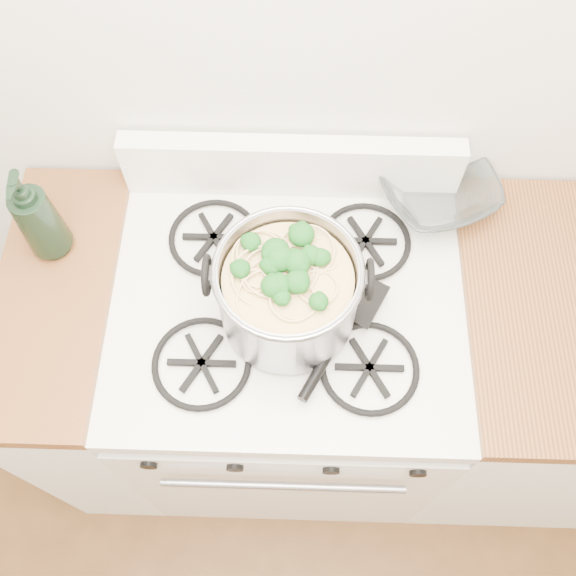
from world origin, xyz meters
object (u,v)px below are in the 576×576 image
(gas_range, at_px, (288,376))
(stock_pot, at_px, (288,292))
(spatula, at_px, (360,297))
(bottle, at_px, (35,214))
(glass_bowl, at_px, (435,192))

(gas_range, distance_m, stock_pot, 0.58)
(stock_pot, distance_m, spatula, 0.17)
(stock_pot, bearing_deg, bottle, 163.99)
(spatula, relative_size, glass_bowl, 3.01)
(glass_bowl, xyz_separation_m, bottle, (-0.85, -0.16, 0.11))
(gas_range, distance_m, bottle, 0.81)
(gas_range, bearing_deg, bottle, 167.32)
(stock_pot, height_order, bottle, bottle)
(glass_bowl, height_order, bottle, bottle)
(gas_range, xyz_separation_m, bottle, (-0.52, 0.12, 0.61))
(gas_range, height_order, bottle, bottle)
(gas_range, height_order, stock_pot, stock_pot)
(stock_pot, xyz_separation_m, glass_bowl, (0.33, 0.31, -0.08))
(glass_bowl, bearing_deg, stock_pot, -136.93)
(gas_range, xyz_separation_m, stock_pot, (0.00, -0.03, 0.58))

